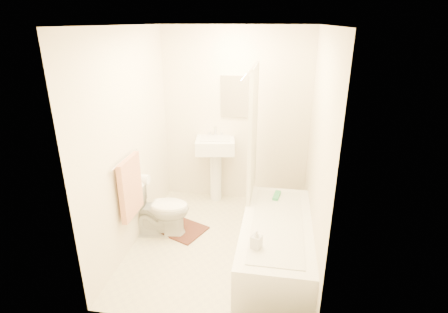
% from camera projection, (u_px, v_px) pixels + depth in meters
% --- Properties ---
extents(floor, '(2.40, 2.40, 0.00)m').
position_uv_depth(floor, '(220.00, 243.00, 4.10)').
color(floor, beige).
rests_on(floor, ground).
extents(ceiling, '(2.40, 2.40, 0.00)m').
position_uv_depth(ceiling, '(220.00, 25.00, 3.23)').
color(ceiling, white).
rests_on(ceiling, ground).
extents(wall_back, '(2.00, 0.02, 2.40)m').
position_uv_depth(wall_back, '(236.00, 118.00, 4.77)').
color(wall_back, beige).
rests_on(wall_back, ground).
extents(wall_left, '(0.02, 2.40, 2.40)m').
position_uv_depth(wall_left, '(130.00, 142.00, 3.82)').
color(wall_left, beige).
rests_on(wall_left, ground).
extents(wall_right, '(0.02, 2.40, 2.40)m').
position_uv_depth(wall_right, '(318.00, 153.00, 3.51)').
color(wall_right, beige).
rests_on(wall_right, ground).
extents(mirror, '(0.40, 0.03, 0.55)m').
position_uv_depth(mirror, '(236.00, 97.00, 4.64)').
color(mirror, white).
rests_on(mirror, wall_back).
extents(curtain_rod, '(0.03, 1.70, 0.03)m').
position_uv_depth(curtain_rod, '(252.00, 69.00, 3.42)').
color(curtain_rod, silver).
rests_on(curtain_rod, wall_back).
extents(shower_curtain, '(0.04, 0.80, 1.55)m').
position_uv_depth(shower_curtain, '(253.00, 133.00, 4.07)').
color(shower_curtain, silver).
rests_on(shower_curtain, curtain_rod).
extents(towel_bar, '(0.02, 0.60, 0.02)m').
position_uv_depth(towel_bar, '(125.00, 159.00, 3.62)').
color(towel_bar, silver).
rests_on(towel_bar, wall_left).
extents(towel, '(0.06, 0.45, 0.66)m').
position_uv_depth(towel, '(131.00, 187.00, 3.73)').
color(towel, '#CC7266').
rests_on(towel, towel_bar).
extents(toilet_paper, '(0.11, 0.12, 0.12)m').
position_uv_depth(toilet_paper, '(144.00, 179.00, 4.10)').
color(toilet_paper, white).
rests_on(toilet_paper, wall_left).
extents(toilet, '(0.74, 0.48, 0.68)m').
position_uv_depth(toilet, '(160.00, 208.00, 4.18)').
color(toilet, white).
rests_on(toilet, floor).
extents(sink, '(0.58, 0.50, 1.02)m').
position_uv_depth(sink, '(216.00, 167.00, 4.93)').
color(sink, white).
rests_on(sink, floor).
extents(bathtub, '(0.72, 1.65, 0.47)m').
position_uv_depth(bathtub, '(276.00, 242.00, 3.73)').
color(bathtub, white).
rests_on(bathtub, floor).
extents(bath_mat, '(0.72, 0.64, 0.02)m').
position_uv_depth(bath_mat, '(180.00, 229.00, 4.37)').
color(bath_mat, '#4C221C').
rests_on(bath_mat, floor).
extents(soap_bottle, '(0.12, 0.12, 0.20)m').
position_uv_depth(soap_bottle, '(256.00, 239.00, 3.21)').
color(soap_bottle, silver).
rests_on(soap_bottle, bathtub).
extents(scrub_brush, '(0.10, 0.23, 0.04)m').
position_uv_depth(scrub_brush, '(277.00, 196.00, 4.17)').
color(scrub_brush, '#359B59').
rests_on(scrub_brush, bathtub).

